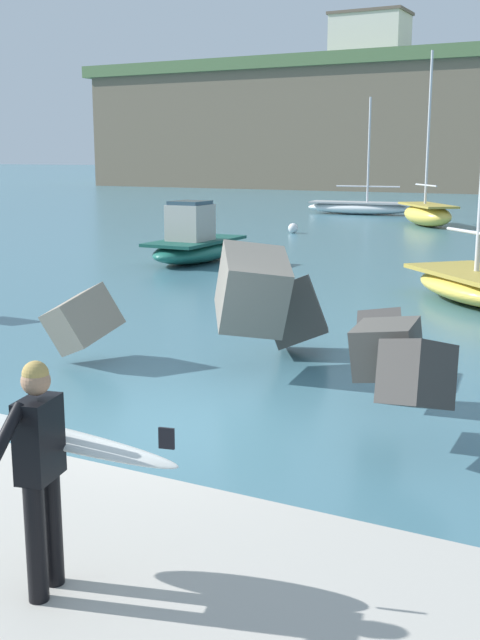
{
  "coord_description": "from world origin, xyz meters",
  "views": [
    {
      "loc": [
        5.23,
        -8.04,
        3.43
      ],
      "look_at": [
        0.74,
        0.5,
        1.4
      ],
      "focal_mm": 44.3,
      "sensor_mm": 36.0,
      "label": 1
    }
  ],
  "objects_px": {
    "surfer_with_board": "(43,454)",
    "mooring_buoy_middle": "(293,228)",
    "boat_far_left": "(194,244)",
    "boat_near_centre": "(427,213)",
    "station_building_west": "(370,39)",
    "boat_far_centre": "(359,207)"
  },
  "relations": [
    {
      "from": "surfer_with_board",
      "to": "mooring_buoy_middle",
      "type": "height_order",
      "value": "surfer_with_board"
    },
    {
      "from": "surfer_with_board",
      "to": "boat_far_left",
      "type": "distance_m",
      "value": 19.95
    },
    {
      "from": "boat_near_centre",
      "to": "boat_far_left",
      "type": "relative_size",
      "value": 1.96
    },
    {
      "from": "boat_near_centre",
      "to": "station_building_west",
      "type": "xyz_separation_m",
      "value": [
        -18.81,
        45.66,
        14.77
      ]
    },
    {
      "from": "mooring_buoy_middle",
      "to": "station_building_west",
      "type": "relative_size",
      "value": 0.05
    },
    {
      "from": "boat_far_centre",
      "to": "station_building_west",
      "type": "xyz_separation_m",
      "value": [
        -13.37,
        40.02,
        14.96
      ]
    },
    {
      "from": "boat_near_centre",
      "to": "boat_far_left",
      "type": "bearing_deg",
      "value": -101.01
    },
    {
      "from": "surfer_with_board",
      "to": "mooring_buoy_middle",
      "type": "xyz_separation_m",
      "value": [
        -10.41,
        27.91,
        -1.06
      ]
    },
    {
      "from": "station_building_west",
      "to": "surfer_with_board",
      "type": "bearing_deg",
      "value": -72.68
    },
    {
      "from": "mooring_buoy_middle",
      "to": "boat_far_centre",
      "type": "bearing_deg",
      "value": 95.37
    },
    {
      "from": "boat_near_centre",
      "to": "mooring_buoy_middle",
      "type": "height_order",
      "value": "boat_near_centre"
    },
    {
      "from": "surfer_with_board",
      "to": "station_building_west",
      "type": "xyz_separation_m",
      "value": [
        -24.9,
        79.87,
        14.11
      ]
    },
    {
      "from": "boat_near_centre",
      "to": "boat_far_left",
      "type": "height_order",
      "value": "boat_near_centre"
    },
    {
      "from": "boat_far_centre",
      "to": "mooring_buoy_middle",
      "type": "xyz_separation_m",
      "value": [
        1.12,
        -11.93,
        -0.21
      ]
    },
    {
      "from": "boat_far_centre",
      "to": "station_building_west",
      "type": "height_order",
      "value": "station_building_west"
    },
    {
      "from": "surfer_with_board",
      "to": "boat_near_centre",
      "type": "relative_size",
      "value": 0.26
    },
    {
      "from": "surfer_with_board",
      "to": "boat_far_centre",
      "type": "distance_m",
      "value": 41.49
    },
    {
      "from": "boat_near_centre",
      "to": "mooring_buoy_middle",
      "type": "xyz_separation_m",
      "value": [
        -4.31,
        -6.3,
        -0.39
      ]
    },
    {
      "from": "boat_far_left",
      "to": "station_building_west",
      "type": "xyz_separation_m",
      "value": [
        -15.58,
        62.24,
        14.79
      ]
    },
    {
      "from": "boat_far_left",
      "to": "station_building_west",
      "type": "height_order",
      "value": "station_building_west"
    },
    {
      "from": "mooring_buoy_middle",
      "to": "surfer_with_board",
      "type": "bearing_deg",
      "value": -69.55
    },
    {
      "from": "surfer_with_board",
      "to": "boat_far_centre",
      "type": "relative_size",
      "value": 0.32
    }
  ]
}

